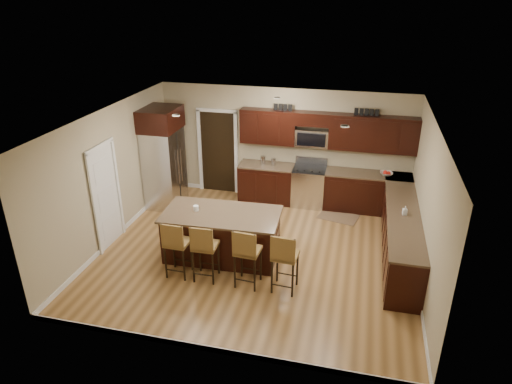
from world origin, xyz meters
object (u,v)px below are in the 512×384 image
(range, at_px, (309,186))
(refrigerator, at_px, (164,157))
(island, at_px, (222,236))
(stool_extra, at_px, (284,256))
(stool_right, at_px, (247,252))
(stool_mid, at_px, (204,246))
(stool_left, at_px, (176,243))

(range, relative_size, refrigerator, 0.47)
(island, relative_size, stool_extra, 2.00)
(stool_right, relative_size, refrigerator, 0.48)
(stool_mid, height_order, stool_extra, stool_extra)
(stool_mid, xyz_separation_m, stool_extra, (1.41, -0.00, 0.01))
(range, bearing_deg, stool_left, -118.11)
(refrigerator, bearing_deg, island, -43.71)
(stool_mid, bearing_deg, refrigerator, 123.91)
(stool_left, distance_m, stool_extra, 1.94)
(island, height_order, stool_extra, stool_extra)
(range, relative_size, stool_extra, 0.99)
(island, bearing_deg, stool_mid, -95.88)
(range, height_order, stool_left, range)
(stool_right, bearing_deg, range, 84.17)
(stool_left, xyz_separation_m, stool_right, (1.29, -0.00, 0.01))
(island, xyz_separation_m, refrigerator, (-1.99, 1.90, 0.77))
(range, bearing_deg, stool_extra, -89.20)
(range, distance_m, stool_right, 3.59)
(stool_left, relative_size, stool_right, 0.98)
(island, bearing_deg, range, 61.62)
(range, distance_m, island, 2.99)
(island, bearing_deg, refrigerator, 133.91)
(island, distance_m, stool_left, 1.05)
(island, relative_size, stool_mid, 2.02)
(refrigerator, relative_size, stool_extra, 2.10)
(stool_left, bearing_deg, stool_extra, 1.44)
(range, height_order, refrigerator, refrigerator)
(stool_extra, bearing_deg, island, 151.91)
(island, xyz_separation_m, stool_right, (0.71, -0.85, 0.27))
(stool_left, relative_size, stool_mid, 0.99)
(refrigerator, bearing_deg, stool_left, -62.77)
(stool_mid, xyz_separation_m, refrigerator, (-1.94, 2.75, 0.52))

